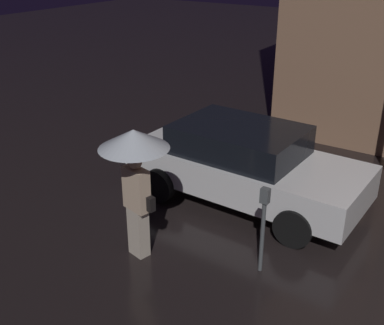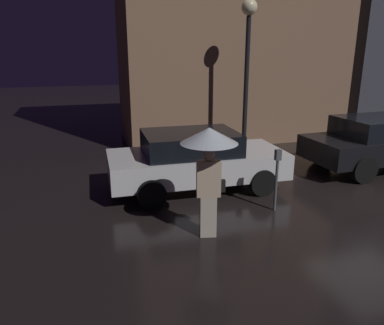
# 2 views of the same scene
# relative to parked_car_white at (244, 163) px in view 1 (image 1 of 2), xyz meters

# --- Properties ---
(parked_car_white) EXTENTS (4.30, 2.04, 1.42)m
(parked_car_white) POSITION_rel_parked_car_white_xyz_m (0.00, 0.00, 0.00)
(parked_car_white) COLOR silver
(parked_car_white) RESTS_ON ground
(pedestrian_with_umbrella) EXTENTS (1.01, 1.01, 2.03)m
(pedestrian_with_umbrella) POSITION_rel_parked_car_white_xyz_m (-0.51, -2.42, 0.85)
(pedestrian_with_umbrella) COLOR beige
(pedestrian_with_umbrella) RESTS_ON ground
(parking_meter) EXTENTS (0.12, 0.10, 1.34)m
(parking_meter) POSITION_rel_parked_car_white_xyz_m (1.22, -1.78, 0.08)
(parking_meter) COLOR #4C5154
(parking_meter) RESTS_ON ground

